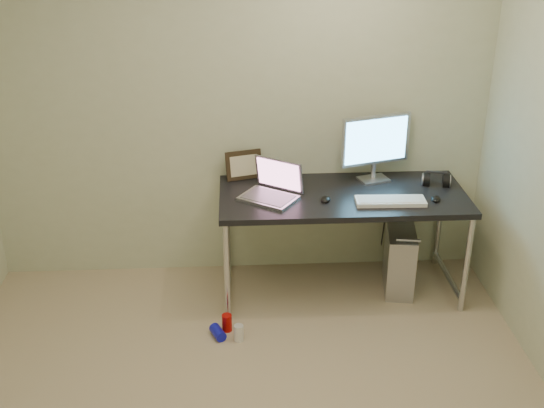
{
  "coord_description": "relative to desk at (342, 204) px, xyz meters",
  "views": [
    {
      "loc": [
        -0.02,
        -2.77,
        2.64
      ],
      "look_at": [
        0.2,
        1.04,
        0.85
      ],
      "focal_mm": 45.0,
      "sensor_mm": 36.0,
      "label": 1
    }
  ],
  "objects": [
    {
      "name": "monitor",
      "position": [
        0.25,
        0.22,
        0.35
      ],
      "size": [
        0.49,
        0.2,
        0.47
      ],
      "rotation": [
        0.0,
        0.0,
        0.29
      ],
      "color": "#BABAC3",
      "rests_on": "desk"
    },
    {
      "name": "laptop",
      "position": [
        -0.48,
        -0.02,
        0.13
      ],
      "size": [
        0.45,
        0.44,
        0.24
      ],
      "rotation": [
        0.0,
        0.0,
        -0.59
      ],
      "color": "#BABAC3",
      "rests_on": "desk"
    },
    {
      "name": "can_red",
      "position": [
        -0.8,
        -0.47,
        -0.62
      ],
      "size": [
        0.08,
        0.08,
        0.12
      ],
      "primitive_type": "cylinder",
      "rotation": [
        0.0,
        0.0,
        0.22
      ],
      "color": "#B90C08",
      "rests_on": "ground"
    },
    {
      "name": "cable_a",
      "position": [
        0.38,
        0.31,
        -0.27
      ],
      "size": [
        0.01,
        0.16,
        0.69
      ],
      "primitive_type": "cylinder",
      "rotation": [
        0.21,
        0.0,
        0.0
      ],
      "color": "black",
      "rests_on": "ground"
    },
    {
      "name": "picture_frame",
      "position": [
        -0.66,
        0.3,
        0.18
      ],
      "size": [
        0.27,
        0.14,
        0.21
      ],
      "primitive_type": "cube",
      "rotation": [
        -0.21,
        0.0,
        0.27
      ],
      "color": "black",
      "rests_on": "desk"
    },
    {
      "name": "keyboard",
      "position": [
        0.29,
        -0.17,
        0.09
      ],
      "size": [
        0.46,
        0.16,
        0.03
      ],
      "primitive_type": "cube",
      "rotation": [
        0.0,
        0.0,
        -0.04
      ],
      "color": "white",
      "rests_on": "desk"
    },
    {
      "name": "desk",
      "position": [
        0.0,
        0.0,
        0.0
      ],
      "size": [
        1.67,
        0.73,
        0.75
      ],
      "color": "black",
      "rests_on": "ground"
    },
    {
      "name": "headphones",
      "position": [
        0.67,
        0.12,
        0.11
      ],
      "size": [
        0.2,
        0.12,
        0.12
      ],
      "rotation": [
        0.0,
        0.0,
        -0.23
      ],
      "color": "black",
      "rests_on": "desk"
    },
    {
      "name": "can_white",
      "position": [
        -0.72,
        -0.58,
        -0.62
      ],
      "size": [
        0.08,
        0.08,
        0.11
      ],
      "primitive_type": "cylinder",
      "rotation": [
        0.0,
        0.0,
        0.39
      ],
      "color": "white",
      "rests_on": "ground"
    },
    {
      "name": "webcam",
      "position": [
        -0.43,
        0.25,
        0.17
      ],
      "size": [
        0.05,
        0.04,
        0.12
      ],
      "rotation": [
        0.0,
        0.0,
        0.18
      ],
      "color": "silver",
      "rests_on": "desk"
    },
    {
      "name": "wall_back",
      "position": [
        -0.7,
        0.36,
        0.58
      ],
      "size": [
        3.5,
        0.02,
        2.5
      ],
      "primitive_type": "cube",
      "color": "beige",
      "rests_on": "ground"
    },
    {
      "name": "mouse_right",
      "position": [
        0.59,
        -0.14,
        0.09
      ],
      "size": [
        0.08,
        0.11,
        0.03
      ],
      "primitive_type": "ellipsoid",
      "rotation": [
        0.0,
        0.0,
        -0.23
      ],
      "color": "black",
      "rests_on": "desk"
    },
    {
      "name": "cable_b",
      "position": [
        0.47,
        0.29,
        -0.29
      ],
      "size": [
        0.02,
        0.11,
        0.71
      ],
      "primitive_type": "cylinder",
      "rotation": [
        0.14,
        0.0,
        0.09
      ],
      "color": "black",
      "rests_on": "ground"
    },
    {
      "name": "tower_computer",
      "position": [
        0.43,
        0.0,
        -0.44
      ],
      "size": [
        0.26,
        0.46,
        0.49
      ],
      "rotation": [
        0.0,
        0.0,
        -0.15
      ],
      "color": "#ABAAAF",
      "rests_on": "ground"
    },
    {
      "name": "mouse_left",
      "position": [
        -0.13,
        -0.1,
        0.09
      ],
      "size": [
        0.09,
        0.11,
        0.03
      ],
      "primitive_type": "ellipsoid",
      "rotation": [
        0.0,
        0.0,
        -0.25
      ],
      "color": "black",
      "rests_on": "desk"
    },
    {
      "name": "can_blue",
      "position": [
        -0.86,
        -0.54,
        -0.64
      ],
      "size": [
        0.11,
        0.14,
        0.07
      ],
      "primitive_type": "cylinder",
      "rotation": [
        1.57,
        0.0,
        0.42
      ],
      "color": "#1315C7",
      "rests_on": "ground"
    }
  ]
}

